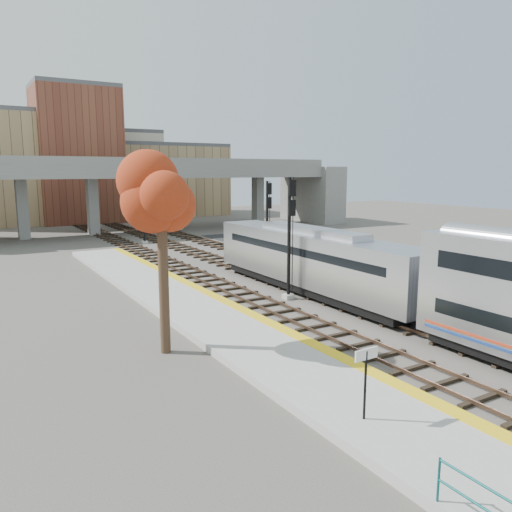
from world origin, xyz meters
TOP-DOWN VIEW (x-y plane):
  - ground at (0.00, 0.00)m, footprint 160.00×160.00m
  - platform at (-7.25, 0.00)m, footprint 4.50×60.00m
  - yellow_strip at (-5.35, 0.00)m, footprint 0.70×60.00m
  - tracks at (0.93, 12.50)m, footprint 10.70×95.00m
  - overpass at (4.92, 45.00)m, footprint 54.00×12.00m
  - buildings_far at (1.26, 66.57)m, footprint 43.00×21.00m
  - parking_lot at (14.00, 28.00)m, footprint 14.00×18.00m
  - locomotive at (1.00, 6.67)m, footprint 3.02×19.05m
  - signal_mast_near at (-1.10, 6.12)m, footprint 0.60×0.64m
  - signal_mast_mid at (3.00, 15.20)m, footprint 0.60×0.64m
  - signal_mast_far at (-1.10, 34.01)m, footprint 0.60×0.64m
  - station_sign at (-8.15, -8.19)m, footprint 0.90×0.08m
  - tree at (-11.03, 1.31)m, footprint 3.60×3.60m
  - car_a at (9.28, 25.09)m, footprint 2.19×3.63m
  - car_b at (12.63, 28.05)m, footprint 3.34×4.05m
  - car_c at (15.22, 30.33)m, footprint 3.40×4.90m

SIDE VIEW (x-z plane):
  - ground at x=0.00m, z-range 0.00..0.00m
  - parking_lot at x=14.00m, z-range 0.00..0.04m
  - tracks at x=0.93m, z-range -0.05..0.20m
  - platform at x=-7.25m, z-range 0.00..0.35m
  - yellow_strip at x=-5.35m, z-range 0.35..0.36m
  - car_a at x=9.28m, z-range 0.04..1.19m
  - car_b at x=12.63m, z-range 0.04..1.34m
  - car_c at x=15.22m, z-range 0.04..1.36m
  - station_sign at x=-8.15m, z-range 0.84..3.12m
  - locomotive at x=1.00m, z-range 0.23..4.33m
  - signal_mast_mid at x=3.00m, z-range -0.01..7.10m
  - signal_mast_near at x=-1.10m, z-range 0.06..7.61m
  - signal_mast_far at x=-1.10m, z-range 0.10..7.89m
  - overpass at x=4.92m, z-range 1.06..10.56m
  - tree at x=-11.03m, z-range 2.22..11.39m
  - buildings_far at x=1.26m, z-range -2.42..18.18m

